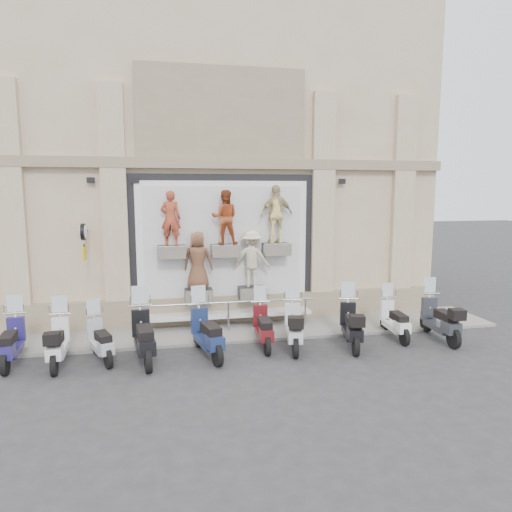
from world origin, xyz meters
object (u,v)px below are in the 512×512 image
object	(u,v)px
clock_sign_bracket	(84,237)
scooter_i	(395,313)
guard_rail	(228,317)
scooter_h	(352,317)
scooter_g	(294,318)
scooter_j	(440,311)
scooter_a	(11,333)
scooter_f	(263,319)
scooter_b	(57,333)
scooter_c	(100,332)
scooter_d	(143,326)
scooter_e	(207,324)

from	to	relation	value
clock_sign_bracket	scooter_i	distance (m)	8.80
guard_rail	scooter_h	world-z (taller)	scooter_h
scooter_g	scooter_j	distance (m)	4.11
guard_rail	scooter_j	size ratio (longest dim) A/B	2.54
guard_rail	clock_sign_bracket	size ratio (longest dim) A/B	4.96
scooter_a	clock_sign_bracket	bearing A→B (deg)	47.45
scooter_f	scooter_g	bearing A→B (deg)	-16.38
clock_sign_bracket	scooter_g	xyz separation A→B (m)	(5.39, -2.07, -2.00)
scooter_b	scooter_j	world-z (taller)	scooter_j
guard_rail	scooter_f	xyz separation A→B (m)	(0.74, -1.33, 0.29)
scooter_g	scooter_i	size ratio (longest dim) A/B	1.11
clock_sign_bracket	scooter_f	world-z (taller)	clock_sign_bracket
scooter_f	scooter_h	xyz separation A→B (m)	(2.26, -0.44, 0.05)
guard_rail	scooter_j	world-z (taller)	scooter_j
guard_rail	scooter_j	bearing A→B (deg)	-17.21
scooter_c	scooter_h	size ratio (longest dim) A/B	0.87
clock_sign_bracket	scooter_d	size ratio (longest dim) A/B	0.49
scooter_a	scooter_i	size ratio (longest dim) A/B	1.06
scooter_f	scooter_h	world-z (taller)	scooter_h
scooter_a	scooter_i	world-z (taller)	scooter_a
clock_sign_bracket	scooter_f	size ratio (longest dim) A/B	0.55
guard_rail	scooter_e	size ratio (longest dim) A/B	2.49
scooter_h	scooter_e	bearing A→B (deg)	-166.87
scooter_e	scooter_g	world-z (taller)	scooter_e
scooter_f	scooter_g	xyz separation A→B (m)	(0.75, -0.27, 0.05)
scooter_g	scooter_i	xyz separation A→B (m)	(2.97, 0.24, -0.08)
scooter_j	scooter_f	bearing A→B (deg)	179.30
scooter_g	scooter_a	bearing A→B (deg)	-169.67
scooter_i	scooter_d	bearing A→B (deg)	-171.82
scooter_h	scooter_b	bearing A→B (deg)	-167.64
scooter_a	scooter_j	size ratio (longest dim) A/B	0.95
scooter_e	scooter_a	bearing A→B (deg)	162.42
scooter_h	scooter_i	size ratio (longest dim) A/B	1.11
scooter_a	scooter_d	distance (m)	3.07
scooter_d	scooter_h	bearing A→B (deg)	-8.57
clock_sign_bracket	scooter_f	distance (m)	5.38
guard_rail	scooter_h	bearing A→B (deg)	-30.48
guard_rail	scooter_b	size ratio (longest dim) A/B	2.70
scooter_d	scooter_i	size ratio (longest dim) A/B	1.18
guard_rail	clock_sign_bracket	distance (m)	4.57
scooter_a	scooter_d	bearing A→B (deg)	-12.08
scooter_b	scooter_g	size ratio (longest dim) A/B	0.95
scooter_c	scooter_d	world-z (taller)	scooter_d
scooter_b	scooter_d	bearing A→B (deg)	-8.76
scooter_a	scooter_b	distance (m)	1.10
scooter_b	scooter_j	bearing A→B (deg)	-5.00
clock_sign_bracket	scooter_j	xyz separation A→B (m)	(9.50, -2.20, -1.99)
guard_rail	scooter_d	distance (m)	2.92
clock_sign_bracket	scooter_c	xyz separation A→B (m)	(0.59, -1.98, -2.10)
scooter_b	scooter_i	bearing A→B (deg)	-2.64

